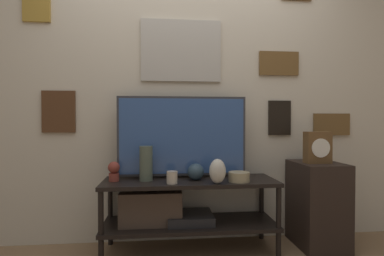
{
  "coord_description": "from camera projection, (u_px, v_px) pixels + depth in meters",
  "views": [
    {
      "loc": [
        -0.22,
        -2.1,
        1.04
      ],
      "look_at": [
        0.02,
        0.27,
        0.99
      ],
      "focal_mm": 28.0,
      "sensor_mm": 36.0,
      "label": 1
    }
  ],
  "objects": [
    {
      "name": "wall_back",
      "position": [
        187.0,
        86.0,
        2.65
      ],
      "size": [
        6.4,
        0.08,
        2.7
      ],
      "color": "beige",
      "rests_on": "ground_plane"
    },
    {
      "name": "media_console",
      "position": [
        175.0,
        206.0,
        2.38
      ],
      "size": [
        1.37,
        0.45,
        0.57
      ],
      "color": "black",
      "rests_on": "ground_plane"
    },
    {
      "name": "television",
      "position": [
        182.0,
        136.0,
        2.47
      ],
      "size": [
        1.06,
        0.05,
        0.67
      ],
      "color": "#333338",
      "rests_on": "media_console"
    },
    {
      "name": "vase_round_glass",
      "position": [
        196.0,
        172.0,
        2.37
      ],
      "size": [
        0.13,
        0.13,
        0.13
      ],
      "color": "#2D4251",
      "rests_on": "media_console"
    },
    {
      "name": "vase_tall_ceramic",
      "position": [
        146.0,
        163.0,
        2.35
      ],
      "size": [
        0.1,
        0.1,
        0.27
      ],
      "color": "#4C5647",
      "rests_on": "media_console"
    },
    {
      "name": "vase_wide_bowl",
      "position": [
        239.0,
        177.0,
        2.32
      ],
      "size": [
        0.16,
        0.16,
        0.07
      ],
      "color": "tan",
      "rests_on": "media_console"
    },
    {
      "name": "vase_urn_stoneware",
      "position": [
        217.0,
        171.0,
        2.24
      ],
      "size": [
        0.12,
        0.11,
        0.18
      ],
      "color": "beige",
      "rests_on": "media_console"
    },
    {
      "name": "candle_jar",
      "position": [
        172.0,
        177.0,
        2.24
      ],
      "size": [
        0.08,
        0.08,
        0.09
      ],
      "color": "#C1B29E",
      "rests_on": "media_console"
    },
    {
      "name": "decorative_bust",
      "position": [
        114.0,
        171.0,
        2.33
      ],
      "size": [
        0.09,
        0.09,
        0.15
      ],
      "color": "brown",
      "rests_on": "media_console"
    },
    {
      "name": "side_table",
      "position": [
        317.0,
        204.0,
        2.5
      ],
      "size": [
        0.36,
        0.46,
        0.7
      ],
      "color": "black",
      "rests_on": "ground_plane"
    },
    {
      "name": "mantel_clock",
      "position": [
        318.0,
        147.0,
        2.44
      ],
      "size": [
        0.2,
        0.11,
        0.26
      ],
      "color": "brown",
      "rests_on": "side_table"
    }
  ]
}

